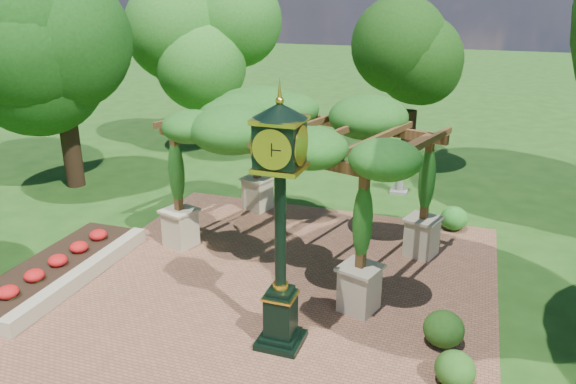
% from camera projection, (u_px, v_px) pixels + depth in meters
% --- Properties ---
extents(ground, '(120.00, 120.00, 0.00)m').
position_uv_depth(ground, '(250.00, 328.00, 11.90)').
color(ground, '#1E4714').
rests_on(ground, ground).
extents(brick_plaza, '(10.00, 12.00, 0.04)m').
position_uv_depth(brick_plaza, '(267.00, 303.00, 12.78)').
color(brick_plaza, brown).
rests_on(brick_plaza, ground).
extents(border_wall, '(0.35, 5.00, 0.40)m').
position_uv_depth(border_wall, '(83.00, 275.00, 13.65)').
color(border_wall, '#C6B793').
rests_on(border_wall, ground).
extents(flower_bed, '(1.50, 5.00, 0.36)m').
position_uv_depth(flower_bed, '(53.00, 270.00, 13.93)').
color(flower_bed, red).
rests_on(flower_bed, ground).
extents(pedestal_clock, '(0.99, 0.99, 4.99)m').
position_uv_depth(pedestal_clock, '(280.00, 207.00, 10.31)').
color(pedestal_clock, black).
rests_on(pedestal_clock, brick_plaza).
extents(pergola, '(7.42, 5.82, 4.10)m').
position_uv_depth(pergola, '(300.00, 131.00, 14.19)').
color(pergola, beige).
rests_on(pergola, brick_plaza).
extents(sundial, '(0.60, 0.60, 1.06)m').
position_uv_depth(sundial, '(400.00, 180.00, 19.54)').
color(sundial, gray).
rests_on(sundial, ground).
extents(shrub_front, '(0.77, 0.77, 0.66)m').
position_uv_depth(shrub_front, '(455.00, 369.00, 10.04)').
color(shrub_front, '#265718').
rests_on(shrub_front, brick_plaza).
extents(shrub_mid, '(0.84, 0.84, 0.73)m').
position_uv_depth(shrub_mid, '(444.00, 329.00, 11.14)').
color(shrub_mid, '#235016').
rests_on(shrub_mid, brick_plaza).
extents(shrub_back, '(1.00, 1.00, 0.71)m').
position_uv_depth(shrub_back, '(454.00, 218.00, 16.50)').
color(shrub_back, '#246B1F').
rests_on(shrub_back, brick_plaza).
extents(tree_west_near, '(4.27, 4.27, 7.88)m').
position_uv_depth(tree_west_near, '(55.00, 31.00, 18.58)').
color(tree_west_near, '#2F1E13').
rests_on(tree_west_near, ground).
extents(tree_west_far, '(3.92, 3.92, 6.62)m').
position_uv_depth(tree_west_far, '(208.00, 44.00, 23.40)').
color(tree_west_far, '#312113').
rests_on(tree_west_far, ground).
extents(tree_north, '(3.43, 3.43, 5.70)m').
position_uv_depth(tree_north, '(413.00, 67.00, 21.57)').
color(tree_north, black).
rests_on(tree_north, ground).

